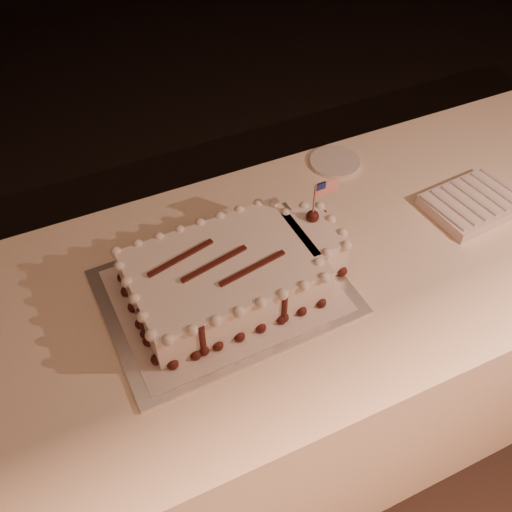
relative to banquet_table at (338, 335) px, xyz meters
name	(u,v)px	position (x,y,z in m)	size (l,w,h in m)	color
banquet_table	(338,335)	(0.00, 0.00, 0.00)	(2.40, 0.80, 0.75)	#FFE4C5
cake_board	(225,292)	(-0.35, 0.00, 0.38)	(0.54, 0.41, 0.01)	silver
doily	(225,290)	(-0.35, 0.00, 0.38)	(0.49, 0.37, 0.00)	silver
sheet_cake	(235,272)	(-0.32, 0.00, 0.43)	(0.52, 0.31, 0.20)	white
napkin_stack	(472,204)	(0.36, -0.01, 0.39)	(0.25, 0.19, 0.04)	#F5DBD5
side_plate	(335,162)	(0.13, 0.31, 0.38)	(0.14, 0.14, 0.01)	silver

